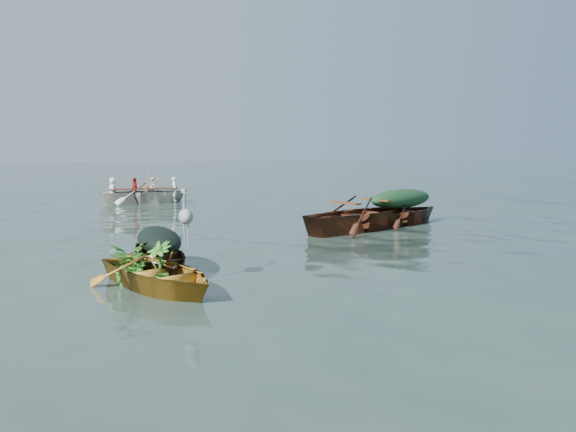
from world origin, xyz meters
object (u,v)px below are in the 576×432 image
at_px(dark_covered_boat, 160,271).
at_px(rowed_boat, 145,203).
at_px(yellow_dinghy, 158,289).
at_px(open_wooden_boat, 361,230).
at_px(green_tarp_boat, 401,225).
at_px(heron, 186,226).

xyz_separation_m(dark_covered_boat, rowed_boat, (0.67, 11.79, 0.00)).
distance_m(yellow_dinghy, open_wooden_boat, 7.02).
bearing_deg(green_tarp_boat, heron, 104.14).
height_order(dark_covered_boat, rowed_boat, rowed_boat).
bearing_deg(heron, green_tarp_boat, 10.23).
relative_size(dark_covered_boat, open_wooden_boat, 0.67).
bearing_deg(green_tarp_boat, open_wooden_boat, 90.00).
distance_m(dark_covered_boat, heron, 1.33).
height_order(yellow_dinghy, green_tarp_boat, green_tarp_boat).
relative_size(yellow_dinghy, open_wooden_boat, 0.65).
relative_size(yellow_dinghy, heron, 3.45).
bearing_deg(open_wooden_boat, green_tarp_boat, -91.22).
distance_m(green_tarp_boat, rowed_boat, 10.14).
height_order(open_wooden_boat, heron, heron).
xyz_separation_m(dark_covered_boat, green_tarp_boat, (6.80, 3.72, 0.00)).
relative_size(yellow_dinghy, dark_covered_boat, 0.96).
bearing_deg(open_wooden_boat, rowed_boat, 5.59).
relative_size(green_tarp_boat, heron, 4.56).
bearing_deg(heron, open_wooden_boat, 13.62).
xyz_separation_m(open_wooden_boat, rowed_boat, (-4.67, 8.65, 0.00)).
bearing_deg(open_wooden_boat, yellow_dinghy, 105.64).
height_order(green_tarp_boat, heron, heron).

